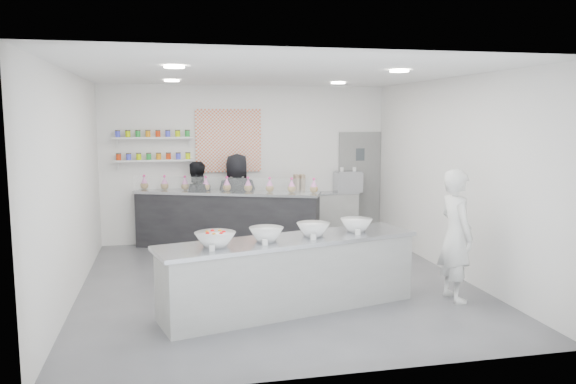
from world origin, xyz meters
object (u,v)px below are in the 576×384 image
at_px(espresso_ledge, 326,215).
at_px(woman_prep, 456,235).
at_px(prep_counter, 290,274).
at_px(back_bar, 227,220).
at_px(staff_right, 237,199).
at_px(espresso_machine, 348,182).
at_px(staff_left, 196,204).

bearing_deg(espresso_ledge, woman_prep, -81.40).
height_order(prep_counter, back_bar, back_bar).
distance_m(woman_prep, staff_right, 4.54).
relative_size(woman_prep, staff_right, 1.01).
bearing_deg(espresso_ledge, staff_right, -175.51).
height_order(back_bar, espresso_machine, espresso_machine).
xyz_separation_m(espresso_ledge, woman_prep, (0.61, -4.00, 0.41)).
height_order(woman_prep, staff_right, woman_prep).
bearing_deg(staff_left, back_bar, 146.99).
xyz_separation_m(prep_counter, staff_left, (-0.97, 3.77, 0.34)).
bearing_deg(espresso_machine, staff_right, -176.40).
bearing_deg(espresso_machine, back_bar, -170.95).
relative_size(espresso_ledge, woman_prep, 0.72).
height_order(espresso_machine, staff_left, staff_left).
bearing_deg(prep_counter, espresso_machine, 48.16).
relative_size(woman_prep, staff_left, 1.09).
height_order(espresso_machine, woman_prep, woman_prep).
xyz_separation_m(espresso_machine, staff_left, (-3.01, -0.14, -0.33)).
distance_m(espresso_ledge, staff_right, 1.83).
xyz_separation_m(back_bar, espresso_ledge, (2.01, 0.39, -0.07)).
distance_m(prep_counter, staff_left, 3.91).
bearing_deg(staff_right, espresso_ledge, -168.53).
distance_m(prep_counter, staff_right, 3.80).
xyz_separation_m(prep_counter, espresso_ledge, (1.60, 3.91, 0.01)).
bearing_deg(back_bar, espresso_ledge, 32.88).
bearing_deg(staff_left, espresso_machine, 173.85).
bearing_deg(woman_prep, back_bar, 35.01).
distance_m(prep_counter, espresso_machine, 4.46).
height_order(prep_counter, espresso_ledge, espresso_ledge).
distance_m(back_bar, woman_prep, 4.47).
height_order(prep_counter, espresso_machine, espresso_machine).
bearing_deg(staff_left, prep_counter, 95.53).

